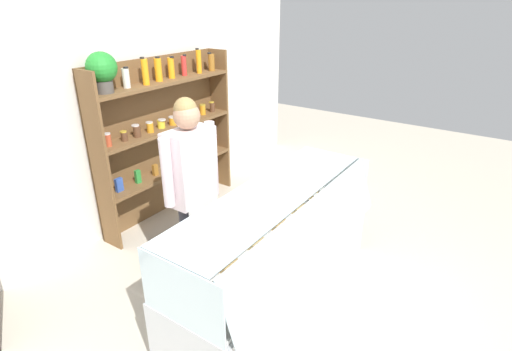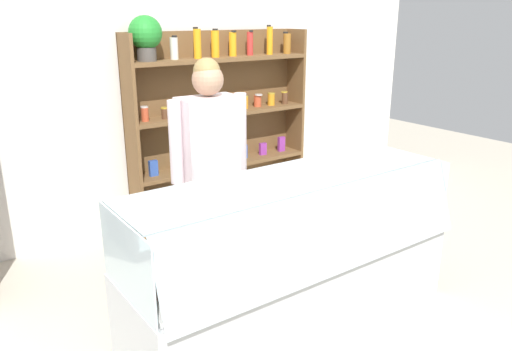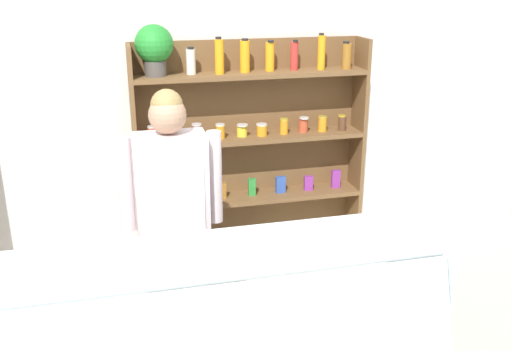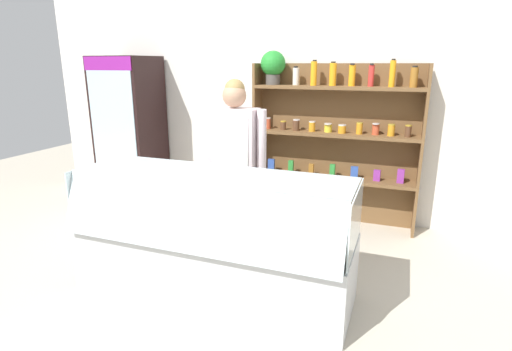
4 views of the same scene
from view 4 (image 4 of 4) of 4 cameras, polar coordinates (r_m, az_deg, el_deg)
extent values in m
plane|color=beige|center=(3.42, -7.20, -16.64)|extent=(12.00, 12.00, 0.00)
cube|color=white|center=(4.94, 4.21, 10.18)|extent=(6.80, 0.10, 2.70)
cube|color=black|center=(5.54, -17.44, 6.00)|extent=(0.73, 0.65, 1.91)
cube|color=silver|center=(5.29, -19.61, 5.38)|extent=(0.65, 0.01, 1.71)
cube|color=#8C1E8C|center=(5.22, -20.52, 14.77)|extent=(0.69, 0.01, 0.16)
cylinder|color=#3356B2|center=(5.61, -20.40, -0.56)|extent=(0.06, 0.06, 0.19)
cylinder|color=#3356B2|center=(5.52, -19.20, -0.84)|extent=(0.07, 0.07, 0.17)
cylinder|color=orange|center=(5.42, -17.97, -0.88)|extent=(0.05, 0.05, 0.19)
cylinder|color=purple|center=(5.34, -16.69, -1.14)|extent=(0.06, 0.06, 0.17)
cylinder|color=silver|center=(5.50, -20.90, 4.53)|extent=(0.06, 0.06, 0.20)
cylinder|color=orange|center=(5.40, -19.69, 4.53)|extent=(0.06, 0.06, 0.21)
cylinder|color=purple|center=(5.31, -18.43, 4.41)|extent=(0.05, 0.05, 0.20)
cylinder|color=purple|center=(5.22, -17.12, 4.23)|extent=(0.06, 0.06, 0.18)
cylinder|color=orange|center=(5.42, -21.20, 9.58)|extent=(0.05, 0.05, 0.16)
cylinder|color=#2D8C38|center=(5.29, -19.54, 9.68)|extent=(0.05, 0.05, 0.18)
cylinder|color=purple|center=(5.16, -17.78, 9.50)|extent=(0.06, 0.06, 0.14)
cube|color=brown|center=(4.74, 11.33, 4.33)|extent=(1.87, 0.02, 1.83)
cube|color=brown|center=(4.83, 0.22, 4.86)|extent=(0.03, 0.28, 1.83)
cube|color=brown|center=(4.55, 22.52, 2.96)|extent=(0.03, 0.28, 1.83)
cube|color=brown|center=(4.69, 10.81, -0.36)|extent=(1.81, 0.28, 0.04)
cube|color=brown|center=(4.58, 11.13, 5.81)|extent=(1.81, 0.28, 0.04)
cube|color=brown|center=(4.52, 11.48, 12.20)|extent=(1.81, 0.28, 0.04)
cylinder|color=#4C4742|center=(4.69, 2.43, 13.53)|extent=(0.16, 0.16, 0.11)
sphere|color=#248A2D|center=(4.69, 2.45, 15.69)|extent=(0.28, 0.28, 0.28)
cylinder|color=silver|center=(4.63, 5.72, 13.90)|extent=(0.07, 0.07, 0.19)
cylinder|color=black|center=(4.61, 5.71, 15.18)|extent=(0.05, 0.05, 0.02)
cylinder|color=orange|center=(4.54, 8.25, 14.22)|extent=(0.07, 0.07, 0.26)
cylinder|color=black|center=(4.56, 8.39, 15.94)|extent=(0.04, 0.04, 0.02)
cylinder|color=orange|center=(4.53, 10.92, 13.99)|extent=(0.08, 0.08, 0.24)
cylinder|color=black|center=(4.52, 11.00, 15.60)|extent=(0.05, 0.05, 0.02)
cylinder|color=orange|center=(4.51, 13.56, 13.71)|extent=(0.07, 0.07, 0.22)
cylinder|color=black|center=(4.49, 13.62, 15.22)|extent=(0.05, 0.05, 0.02)
cylinder|color=red|center=(4.49, 16.13, 13.52)|extent=(0.06, 0.06, 0.22)
cylinder|color=black|center=(4.47, 16.23, 15.02)|extent=(0.04, 0.04, 0.02)
cylinder|color=orange|center=(4.44, 18.90, 13.58)|extent=(0.06, 0.06, 0.27)
cylinder|color=black|center=(4.46, 19.07, 15.39)|extent=(0.04, 0.04, 0.02)
cylinder|color=#9E6623|center=(4.42, 21.64, 12.89)|extent=(0.08, 0.08, 0.20)
cylinder|color=black|center=(4.45, 21.78, 14.26)|extent=(0.05, 0.05, 0.02)
cylinder|color=#BF4C2D|center=(4.75, 1.71, 7.40)|extent=(0.06, 0.06, 0.12)
cylinder|color=silver|center=(4.74, 1.73, 8.19)|extent=(0.07, 0.07, 0.01)
cylinder|color=brown|center=(4.69, 3.91, 7.09)|extent=(0.07, 0.07, 0.09)
cylinder|color=gold|center=(4.69, 3.94, 7.72)|extent=(0.07, 0.07, 0.01)
cylinder|color=brown|center=(4.64, 5.74, 7.11)|extent=(0.08, 0.08, 0.12)
cylinder|color=silver|center=(4.65, 5.81, 7.92)|extent=(0.08, 0.08, 0.01)
cylinder|color=orange|center=(4.61, 8.00, 6.89)|extent=(0.07, 0.07, 0.10)
cylinder|color=silver|center=(4.60, 8.05, 7.61)|extent=(0.07, 0.07, 0.01)
cylinder|color=yellow|center=(4.59, 10.26, 6.68)|extent=(0.09, 0.09, 0.09)
cylinder|color=silver|center=(4.57, 10.25, 7.27)|extent=(0.09, 0.09, 0.01)
cylinder|color=orange|center=(4.55, 12.19, 6.45)|extent=(0.09, 0.09, 0.08)
cylinder|color=silver|center=(4.55, 12.23, 7.05)|extent=(0.09, 0.09, 0.01)
cylinder|color=orange|center=(4.53, 14.55, 6.47)|extent=(0.07, 0.07, 0.12)
cylinder|color=gold|center=(4.52, 14.60, 7.27)|extent=(0.07, 0.07, 0.01)
cylinder|color=#BF4C2D|center=(4.53, 16.73, 6.32)|extent=(0.08, 0.08, 0.12)
cylinder|color=silver|center=(4.50, 16.77, 7.09)|extent=(0.08, 0.08, 0.01)
cylinder|color=orange|center=(4.51, 18.75, 6.10)|extent=(0.07, 0.07, 0.11)
cylinder|color=gold|center=(4.50, 18.82, 6.89)|extent=(0.08, 0.08, 0.01)
cylinder|color=brown|center=(4.49, 20.90, 5.87)|extent=(0.06, 0.06, 0.11)
cylinder|color=gold|center=(4.50, 20.98, 6.69)|extent=(0.07, 0.07, 0.01)
cube|color=#3356B2|center=(4.84, 2.20, 1.52)|extent=(0.08, 0.04, 0.14)
cube|color=#2D8C38|center=(4.77, 5.02, 1.28)|extent=(0.06, 0.04, 0.15)
cube|color=#9E6623|center=(4.71, 7.90, 0.89)|extent=(0.06, 0.04, 0.13)
cube|color=#2D8C38|center=(4.66, 10.86, 0.71)|extent=(0.06, 0.04, 0.15)
cube|color=#3356B2|center=(4.63, 13.87, 0.40)|extent=(0.08, 0.05, 0.14)
cube|color=purple|center=(4.61, 16.90, 0.01)|extent=(0.08, 0.05, 0.12)
cube|color=purple|center=(4.60, 19.97, -0.09)|extent=(0.07, 0.04, 0.16)
cube|color=silver|center=(3.33, -6.11, -12.10)|extent=(2.22, 0.72, 0.55)
cube|color=white|center=(3.20, -6.26, -7.42)|extent=(2.16, 0.66, 0.03)
cube|color=silver|center=(2.85, -9.44, -6.07)|extent=(2.18, 0.16, 0.47)
cube|color=silver|center=(3.10, -6.08, 0.25)|extent=(2.18, 0.56, 0.01)
cube|color=silver|center=(3.73, -21.60, -1.71)|extent=(0.01, 0.68, 0.45)
cube|color=silver|center=(2.83, 14.04, -6.50)|extent=(0.01, 0.68, 0.45)
cube|color=tan|center=(3.70, -17.87, -4.17)|extent=(0.16, 0.12, 0.05)
cube|color=white|center=(3.55, -19.99, -5.24)|extent=(0.05, 0.03, 0.02)
cube|color=tan|center=(3.51, -13.35, -4.96)|extent=(0.16, 0.12, 0.05)
cube|color=white|center=(3.34, -15.39, -6.14)|extent=(0.05, 0.03, 0.02)
cube|color=tan|center=(3.33, -8.32, -5.76)|extent=(0.17, 0.12, 0.05)
cube|color=white|center=(3.16, -10.19, -7.10)|extent=(0.05, 0.03, 0.02)
cube|color=tan|center=(3.19, -2.76, -6.65)|extent=(0.17, 0.11, 0.05)
cube|color=white|center=(3.01, -4.39, -8.10)|extent=(0.05, 0.03, 0.02)
cube|color=tan|center=(3.07, 3.29, -7.49)|extent=(0.16, 0.14, 0.05)
cube|color=white|center=(2.89, 1.99, -9.11)|extent=(0.05, 0.03, 0.02)
cube|color=tan|center=(3.00, 9.74, -8.28)|extent=(0.16, 0.14, 0.06)
cube|color=white|center=(2.81, 8.87, -10.06)|extent=(0.05, 0.03, 0.02)
cylinder|color=#A35B4C|center=(3.58, -20.52, -4.20)|extent=(0.17, 0.17, 0.16)
cylinder|color=#A35B4C|center=(3.45, -17.72, -4.86)|extent=(0.16, 0.14, 0.14)
cylinder|color=white|center=(2.89, 2.85, -7.48)|extent=(0.07, 0.07, 0.20)
cylinder|color=white|center=(2.86, 4.78, -7.55)|extent=(0.07, 0.07, 0.22)
cylinder|color=#2D2D38|center=(4.01, -4.12, -5.23)|extent=(0.13, 0.13, 0.78)
cylinder|color=#2D2D38|center=(3.94, -1.59, -5.59)|extent=(0.13, 0.13, 0.78)
cube|color=silver|center=(3.78, -3.02, 4.71)|extent=(0.43, 0.24, 0.64)
cube|color=white|center=(3.75, -3.70, -0.80)|extent=(0.36, 0.01, 1.20)
cylinder|color=silver|center=(3.89, -6.64, 5.42)|extent=(0.09, 0.09, 0.58)
cylinder|color=silver|center=(3.68, 0.80, 4.94)|extent=(0.09, 0.09, 0.58)
sphere|color=tan|center=(3.72, -3.11, 11.35)|extent=(0.22, 0.22, 0.22)
sphere|color=#997A47|center=(3.73, -3.06, 12.20)|extent=(0.19, 0.19, 0.19)
camera|label=1|loc=(3.97, -54.78, 17.98)|focal=28.00mm
camera|label=2|loc=(3.26, -63.96, 9.71)|focal=35.00mm
camera|label=3|loc=(1.85, -68.98, 21.84)|focal=40.00mm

